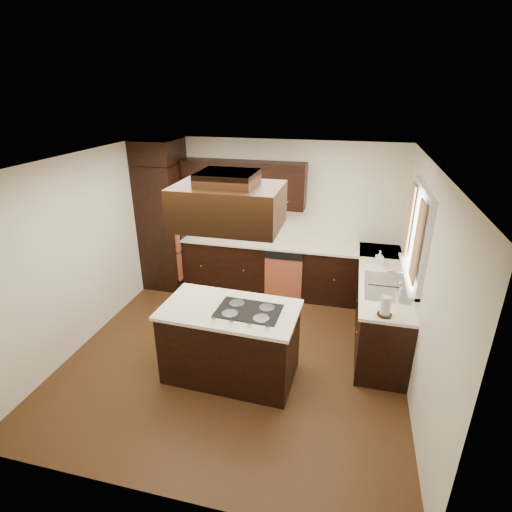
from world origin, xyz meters
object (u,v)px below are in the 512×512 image
Objects in this scene: island at (231,343)px; spice_rack at (226,229)px; range_hood at (228,206)px; oven_column at (165,226)px.

island is 2.41m from spice_rack.
range_hood is (0.06, -0.12, 1.72)m from island.
range_hood is at bearing -61.77° from island.
range_hood is 2.69m from spice_rack.
island is 4.32× the size of spice_rack.
oven_column is 1.41× the size of island.
oven_column is 2.02× the size of range_hood.
oven_column reaches higher than spice_rack.
range_hood is at bearing -82.63° from spice_rack.
oven_column is 1.08m from spice_rack.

